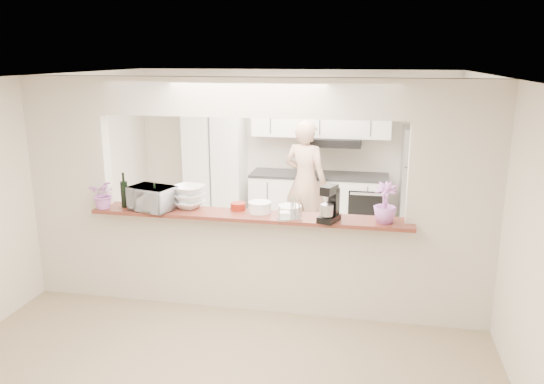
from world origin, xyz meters
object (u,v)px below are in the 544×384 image
(stand_mixer, at_px, (330,205))
(refrigerator, at_px, (426,185))
(person, at_px, (305,182))
(toaster_oven, at_px, (152,198))

(stand_mixer, bearing_deg, refrigerator, 66.79)
(person, bearing_deg, stand_mixer, 122.18)
(refrigerator, height_order, person, person)
(toaster_oven, distance_m, person, 2.77)
(toaster_oven, bearing_deg, refrigerator, 57.96)
(refrigerator, height_order, stand_mixer, refrigerator)
(toaster_oven, height_order, stand_mixer, stand_mixer)
(refrigerator, xyz_separation_m, person, (-1.76, -0.35, 0.05))
(refrigerator, relative_size, toaster_oven, 3.63)
(toaster_oven, xyz_separation_m, person, (1.35, 2.40, -0.32))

